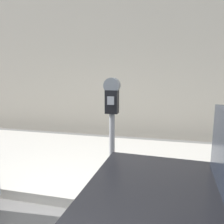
# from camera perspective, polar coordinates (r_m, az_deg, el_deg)

# --- Properties ---
(sidewalk) EXTENTS (24.00, 2.80, 0.15)m
(sidewalk) POSITION_cam_1_polar(r_m,az_deg,el_deg) (4.29, -0.99, -13.16)
(sidewalk) COLOR #BCB7AD
(sidewalk) RESTS_ON ground_plane
(building_facade) EXTENTS (24.00, 0.30, 5.38)m
(building_facade) POSITION_cam_1_polar(r_m,az_deg,el_deg) (6.16, 4.28, 18.77)
(building_facade) COLOR beige
(building_facade) RESTS_ON ground_plane
(parking_meter) EXTENTS (0.20, 0.14, 1.57)m
(parking_meter) POSITION_cam_1_polar(r_m,az_deg,el_deg) (2.77, -0.00, -1.39)
(parking_meter) COLOR gray
(parking_meter) RESTS_ON sidewalk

